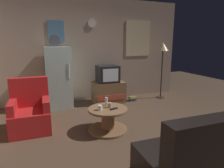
{
  "coord_description": "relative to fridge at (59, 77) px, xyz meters",
  "views": [
    {
      "loc": [
        -1.32,
        -2.77,
        1.6
      ],
      "look_at": [
        0.01,
        0.9,
        0.75
      ],
      "focal_mm": 30.74,
      "sensor_mm": 36.0,
      "label": 1
    }
  ],
  "objects": [
    {
      "name": "mug_ceramic_white",
      "position": [
        0.55,
        -1.74,
        -0.28
      ],
      "size": [
        0.08,
        0.08,
        0.09
      ],
      "primitive_type": "cylinder",
      "color": "silver",
      "rests_on": "coffee_table"
    },
    {
      "name": "ground_plane",
      "position": [
        0.97,
        -2.06,
        -0.75
      ],
      "size": [
        12.0,
        12.0,
        0.0
      ],
      "primitive_type": "plane",
      "color": "#4C3828"
    },
    {
      "name": "crt_tv",
      "position": [
        1.25,
        -0.07,
        0.03
      ],
      "size": [
        0.54,
        0.51,
        0.44
      ],
      "color": "black",
      "rests_on": "tv_stand"
    },
    {
      "name": "book_stack",
      "position": [
        1.96,
        -0.17,
        -0.69
      ],
      "size": [
        0.21,
        0.18,
        0.12
      ],
      "color": "#4A8FC1",
      "rests_on": "ground_plane"
    },
    {
      "name": "tv_stand",
      "position": [
        1.28,
        -0.07,
        -0.47
      ],
      "size": [
        0.84,
        0.53,
        0.56
      ],
      "color": "brown",
      "rests_on": "ground_plane"
    },
    {
      "name": "armchair",
      "position": [
        -0.62,
        -1.18,
        -0.42
      ],
      "size": [
        0.68,
        0.68,
        0.96
      ],
      "color": "red",
      "rests_on": "ground_plane"
    },
    {
      "name": "coffee_table",
      "position": [
        0.71,
        -1.69,
        -0.54
      ],
      "size": [
        0.72,
        0.72,
        0.43
      ],
      "color": "brown",
      "rests_on": "ground_plane"
    },
    {
      "name": "mug_ceramic_tan",
      "position": [
        0.75,
        -1.66,
        -0.28
      ],
      "size": [
        0.08,
        0.08,
        0.09
      ],
      "primitive_type": "cylinder",
      "color": "tan",
      "rests_on": "coffee_table"
    },
    {
      "name": "remote_control",
      "position": [
        0.79,
        -1.78,
        -0.31
      ],
      "size": [
        0.16,
        0.08,
        0.02
      ],
      "primitive_type": "cube",
      "rotation": [
        0.0,
        0.0,
        0.26
      ],
      "color": "black",
      "rests_on": "coffee_table"
    },
    {
      "name": "standing_lamp",
      "position": [
        2.87,
        -0.18,
        0.6
      ],
      "size": [
        0.32,
        0.32,
        1.59
      ],
      "color": "#332D28",
      "rests_on": "ground_plane"
    },
    {
      "name": "fridge",
      "position": [
        0.0,
        0.0,
        0.0
      ],
      "size": [
        0.6,
        0.62,
        1.77
      ],
      "color": "silver",
      "rests_on": "ground_plane"
    },
    {
      "name": "couch",
      "position": [
        1.44,
        -3.37,
        -0.44
      ],
      "size": [
        1.7,
        0.8,
        0.92
      ],
      "color": "black",
      "rests_on": "ground_plane"
    },
    {
      "name": "wine_glass",
      "position": [
        0.74,
        -1.51,
        -0.25
      ],
      "size": [
        0.05,
        0.05,
        0.15
      ],
      "primitive_type": "cylinder",
      "color": "silver",
      "rests_on": "coffee_table"
    },
    {
      "name": "wall_with_art",
      "position": [
        0.98,
        0.39,
        0.63
      ],
      "size": [
        5.2,
        0.12,
        2.76
      ],
      "color": "tan",
      "rests_on": "ground_plane"
    }
  ]
}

